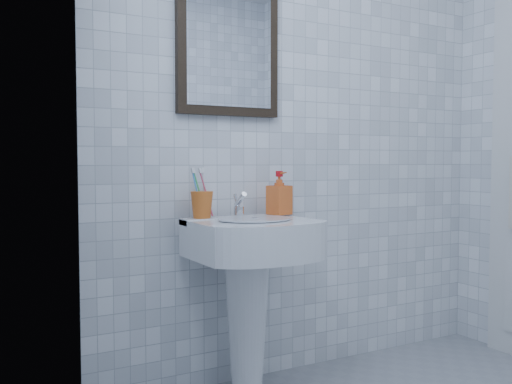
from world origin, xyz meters
TOP-DOWN VIEW (x-y plane):
  - wall_back at (0.00, 1.20)m, footprint 2.20×0.02m
  - wall_left at (-1.10, 0.00)m, footprint 0.02×2.40m
  - washbasin at (-0.43, 0.98)m, footprint 0.52×0.38m
  - faucet at (-0.43, 1.08)m, footprint 0.05×0.10m
  - toothbrush_cup at (-0.60, 1.10)m, footprint 0.13×0.13m
  - soap_dispenser at (-0.22, 1.08)m, footprint 0.11×0.11m
  - wall_mirror at (-0.43, 1.18)m, footprint 0.50×0.04m

SIDE VIEW (x-z plane):
  - washbasin at x=-0.43m, z-range 0.14..0.93m
  - faucet at x=-0.43m, z-range 0.78..0.89m
  - toothbrush_cup at x=-0.60m, z-range 0.79..0.90m
  - soap_dispenser at x=-0.22m, z-range 0.79..0.99m
  - wall_back at x=0.00m, z-range 0.00..2.50m
  - wall_left at x=-1.10m, z-range 0.00..2.50m
  - wall_mirror at x=-0.43m, z-range 1.24..1.86m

